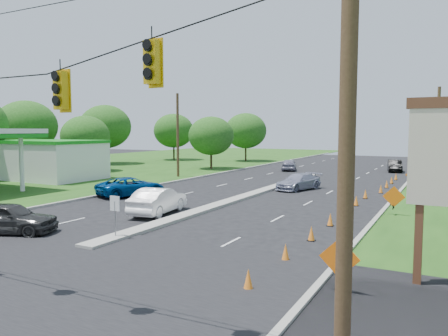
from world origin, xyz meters
The scene contains 33 objects.
curb_left centered at (-10.10, 30.00, 0.00)m, with size 0.25×110.00×0.16m, color gray.
curb_right centered at (10.10, 30.00, 0.00)m, with size 0.25×110.00×0.16m, color gray.
median centered at (0.00, 21.00, 0.00)m, with size 1.00×34.00×0.18m, color gray.
median_sign centered at (0.00, 6.00, 1.46)m, with size 0.55×0.06×2.05m.
utility_pole_far_left centered at (-12.50, 30.00, 4.50)m, with size 0.28×0.28×9.00m, color #422D1C.
utility_pole_far_right centered at (12.50, 35.00, 4.50)m, with size 0.28×0.28×9.00m, color #422D1C.
gas_station centered at (-23.64, 20.24, 2.58)m, with size 18.40×19.70×5.20m.
cone_0 centered at (8.16, 3.00, 0.35)m, with size 0.32×0.32×0.70m, color orange.
cone_1 centered at (8.16, 6.50, 0.35)m, with size 0.32×0.32×0.70m, color orange.
cone_2 centered at (8.16, 10.00, 0.35)m, with size 0.32×0.32×0.70m, color orange.
cone_3 centered at (8.16, 13.50, 0.35)m, with size 0.32×0.32×0.70m, color orange.
cone_4 centered at (8.16, 17.00, 0.35)m, with size 0.32×0.32×0.70m, color orange.
cone_5 centered at (8.16, 20.50, 0.35)m, with size 0.32×0.32×0.70m, color orange.
cone_6 centered at (8.16, 24.00, 0.35)m, with size 0.32×0.32×0.70m, color orange.
cone_7 centered at (8.76, 27.50, 0.35)m, with size 0.32×0.32×0.70m, color orange.
cone_8 centered at (8.76, 31.00, 0.35)m, with size 0.32×0.32×0.70m, color orange.
cone_9 centered at (8.76, 34.50, 0.35)m, with size 0.32×0.32×0.70m, color orange.
cone_10 centered at (8.76, 38.00, 0.35)m, with size 0.32×0.32×0.70m, color orange.
work_sign_0 centered at (10.80, 4.00, 1.09)m, with size 1.27×0.58×1.37m.
work_sign_1 centered at (10.80, 18.00, 1.09)m, with size 1.27×0.58×1.37m.
work_sign_2 centered at (10.80, 32.00, 1.09)m, with size 1.27×0.58×1.37m.
tree_2 centered at (-26.00, 30.00, 4.34)m, with size 5.88×5.88×6.86m.
tree_3 centered at (-32.00, 40.00, 5.58)m, with size 7.56×7.56×8.82m.
tree_4 centered at (-28.00, 52.00, 4.96)m, with size 6.72×6.72×7.84m.
tree_5 centered at (-14.00, 40.00, 4.34)m, with size 5.88×5.88×6.86m.
tree_6 centered at (-16.00, 55.00, 4.96)m, with size 6.72×6.72×7.84m.
tree_14 centered at (-34.00, 28.00, 5.58)m, with size 7.56×7.56×8.82m.
black_sedan centered at (-5.40, 4.40, 0.79)m, with size 1.87×4.64×1.58m, color #292929.
white_sedan centered at (-1.98, 12.06, 0.81)m, with size 1.71×4.89×1.61m, color white.
blue_pickup centered at (-8.17, 16.97, 0.73)m, with size 2.43×5.27×1.47m, color navy.
silver_car_far centered at (2.23, 26.32, 0.69)m, with size 1.93×4.74×1.38m, color #8689A2.
silver_car_oncoming centered at (-4.40, 42.90, 0.73)m, with size 1.74×4.31×1.47m, color gray.
dark_car_receding centered at (7.60, 47.31, 0.73)m, with size 1.55×4.44×1.46m, color black.
Camera 1 is at (13.77, -9.35, 5.10)m, focal length 35.00 mm.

